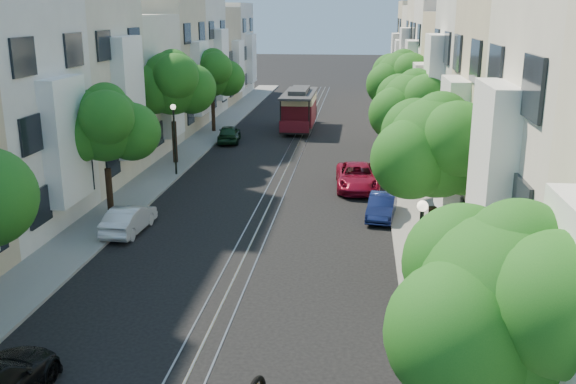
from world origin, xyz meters
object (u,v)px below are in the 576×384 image
(tree_e_d, at_px, (402,80))
(tree_w_d, at_px, (213,75))
(tree_e_c, at_px, (414,108))
(cable_car, at_px, (299,107))
(parked_car_w_far, at_px, (229,134))
(tree_w_b, at_px, (105,126))
(tree_w_c, at_px, (173,84))
(tree_e_b, at_px, (438,150))
(parked_car_w_mid, at_px, (129,219))
(lamp_west, at_px, (174,129))
(parked_car_e_far, at_px, (357,177))
(tree_e_a, at_px, (512,308))
(parked_car_e_mid, at_px, (382,206))
(lamp_east, at_px, (420,247))

(tree_e_d, xyz_separation_m, tree_w_d, (-14.40, 5.00, -0.27))
(tree_e_c, distance_m, cable_car, 19.96)
(parked_car_w_far, bearing_deg, tree_e_d, 168.29)
(tree_w_b, bearing_deg, tree_w_c, 90.00)
(tree_w_b, bearing_deg, tree_e_c, 22.62)
(tree_e_b, xyz_separation_m, tree_e_c, (-0.00, 11.00, -0.13))
(tree_w_b, distance_m, parked_car_w_mid, 4.52)
(tree_w_d, relative_size, lamp_west, 1.57)
(tree_w_b, relative_size, parked_car_e_far, 1.28)
(lamp_west, height_order, parked_car_w_mid, lamp_west)
(tree_e_c, xyz_separation_m, lamp_west, (-13.56, 2.02, -1.75))
(tree_e_a, bearing_deg, parked_car_e_mid, 95.16)
(tree_w_d, bearing_deg, parked_car_e_mid, -58.26)
(tree_e_d, distance_m, tree_w_c, 15.60)
(tree_w_c, bearing_deg, tree_w_b, -90.00)
(tree_w_c, distance_m, parked_car_w_mid, 13.75)
(tree_w_c, height_order, lamp_west, tree_w_c)
(tree_e_c, bearing_deg, tree_w_b, -157.38)
(tree_w_b, xyz_separation_m, tree_w_d, (0.00, 22.00, 0.20))
(tree_w_b, relative_size, parked_car_e_mid, 1.82)
(tree_e_a, xyz_separation_m, tree_e_d, (0.00, 34.00, 0.47))
(tree_e_c, xyz_separation_m, tree_e_d, (0.00, 11.00, 0.27))
(tree_e_d, distance_m, tree_w_b, 22.28)
(tree_e_c, distance_m, parked_car_e_far, 4.87)
(tree_e_c, height_order, parked_car_w_mid, tree_e_c)
(parked_car_e_far, distance_m, parked_car_w_mid, 13.01)
(tree_e_b, bearing_deg, cable_car, 104.90)
(tree_e_d, xyz_separation_m, lamp_east, (-0.96, -26.98, -2.02))
(tree_w_d, distance_m, parked_car_w_mid, 24.29)
(lamp_east, bearing_deg, lamp_west, 124.99)
(tree_w_b, height_order, parked_car_w_mid, tree_w_b)
(tree_w_c, height_order, parked_car_w_far, tree_w_c)
(cable_car, bearing_deg, lamp_east, -78.51)
(tree_e_c, height_order, tree_w_c, tree_w_c)
(parked_car_e_far, bearing_deg, parked_car_w_mid, -143.22)
(tree_w_b, height_order, lamp_west, tree_w_b)
(cable_car, xyz_separation_m, parked_car_w_far, (-4.66, -6.00, -1.16))
(tree_e_d, distance_m, tree_w_d, 15.25)
(parked_car_e_mid, distance_m, parked_car_w_far, 19.92)
(cable_car, relative_size, parked_car_e_mid, 2.32)
(tree_e_c, relative_size, lamp_east, 1.57)
(parked_car_e_far, bearing_deg, tree_e_d, 71.92)
(tree_e_a, relative_size, cable_car, 0.79)
(parked_car_w_far, bearing_deg, parked_car_w_mid, 82.42)
(tree_e_c, xyz_separation_m, cable_car, (-7.76, 18.18, -2.78))
(tree_e_b, relative_size, lamp_west, 1.61)
(cable_car, xyz_separation_m, parked_car_w_mid, (-5.10, -26.09, -1.21))
(parked_car_e_far, bearing_deg, cable_car, 102.44)
(tree_w_c, height_order, lamp_east, tree_w_c)
(tree_w_b, distance_m, parked_car_e_far, 13.71)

